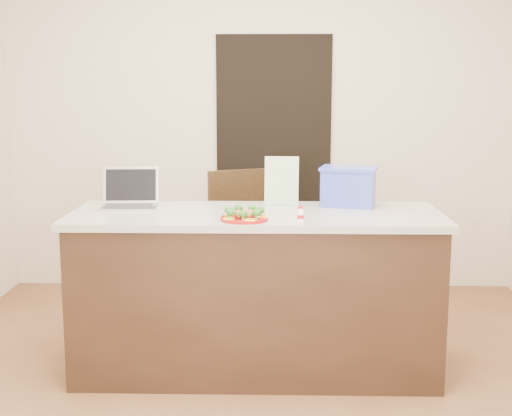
{
  "coord_description": "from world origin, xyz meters",
  "views": [
    {
      "loc": [
        0.09,
        -3.64,
        1.63
      ],
      "look_at": [
        0.0,
        0.2,
        0.95
      ],
      "focal_mm": 50.0,
      "sensor_mm": 36.0,
      "label": 1
    }
  ],
  "objects_px": {
    "yogurt_bottle": "(301,215)",
    "napkin": "(250,217)",
    "chair": "(241,239)",
    "blue_box": "(348,186)",
    "laptop": "(129,196)",
    "island": "(256,292)",
    "plate": "(244,218)"
  },
  "relations": [
    {
      "from": "island",
      "to": "yogurt_bottle",
      "type": "xyz_separation_m",
      "value": [
        0.24,
        -0.25,
        0.49
      ]
    },
    {
      "from": "chair",
      "to": "blue_box",
      "type": "bearing_deg",
      "value": -62.53
    },
    {
      "from": "chair",
      "to": "laptop",
      "type": "bearing_deg",
      "value": -159.38
    },
    {
      "from": "napkin",
      "to": "laptop",
      "type": "bearing_deg",
      "value": 156.09
    },
    {
      "from": "island",
      "to": "yogurt_bottle",
      "type": "height_order",
      "value": "yogurt_bottle"
    },
    {
      "from": "napkin",
      "to": "plate",
      "type": "bearing_deg",
      "value": -112.2
    },
    {
      "from": "island",
      "to": "plate",
      "type": "relative_size",
      "value": 8.17
    },
    {
      "from": "island",
      "to": "chair",
      "type": "relative_size",
      "value": 1.96
    },
    {
      "from": "chair",
      "to": "napkin",
      "type": "bearing_deg",
      "value": -107.87
    },
    {
      "from": "napkin",
      "to": "yogurt_bottle",
      "type": "height_order",
      "value": "yogurt_bottle"
    },
    {
      "from": "island",
      "to": "blue_box",
      "type": "relative_size",
      "value": 5.67
    },
    {
      "from": "yogurt_bottle",
      "to": "napkin",
      "type": "bearing_deg",
      "value": 160.8
    },
    {
      "from": "napkin",
      "to": "blue_box",
      "type": "distance_m",
      "value": 0.69
    },
    {
      "from": "plate",
      "to": "napkin",
      "type": "height_order",
      "value": "plate"
    },
    {
      "from": "island",
      "to": "plate",
      "type": "height_order",
      "value": "plate"
    },
    {
      "from": "yogurt_bottle",
      "to": "chair",
      "type": "xyz_separation_m",
      "value": [
        -0.36,
        1.01,
        -0.35
      ]
    },
    {
      "from": "napkin",
      "to": "island",
      "type": "bearing_deg",
      "value": 80.83
    },
    {
      "from": "yogurt_bottle",
      "to": "laptop",
      "type": "distance_m",
      "value": 1.06
    },
    {
      "from": "napkin",
      "to": "yogurt_bottle",
      "type": "distance_m",
      "value": 0.28
    },
    {
      "from": "island",
      "to": "chair",
      "type": "height_order",
      "value": "chair"
    },
    {
      "from": "island",
      "to": "napkin",
      "type": "bearing_deg",
      "value": -99.17
    },
    {
      "from": "yogurt_bottle",
      "to": "chair",
      "type": "height_order",
      "value": "chair"
    },
    {
      "from": "napkin",
      "to": "chair",
      "type": "bearing_deg",
      "value": 95.82
    },
    {
      "from": "napkin",
      "to": "laptop",
      "type": "distance_m",
      "value": 0.78
    },
    {
      "from": "laptop",
      "to": "blue_box",
      "type": "height_order",
      "value": "blue_box"
    },
    {
      "from": "laptop",
      "to": "blue_box",
      "type": "distance_m",
      "value": 1.27
    },
    {
      "from": "napkin",
      "to": "blue_box",
      "type": "bearing_deg",
      "value": 34.77
    },
    {
      "from": "blue_box",
      "to": "plate",
      "type": "bearing_deg",
      "value": -128.69
    },
    {
      "from": "laptop",
      "to": "island",
      "type": "bearing_deg",
      "value": -15.39
    },
    {
      "from": "plate",
      "to": "blue_box",
      "type": "distance_m",
      "value": 0.76
    },
    {
      "from": "napkin",
      "to": "laptop",
      "type": "xyz_separation_m",
      "value": [
        -0.71,
        0.31,
        0.06
      ]
    },
    {
      "from": "island",
      "to": "plate",
      "type": "xyz_separation_m",
      "value": [
        -0.05,
        -0.23,
        0.47
      ]
    }
  ]
}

